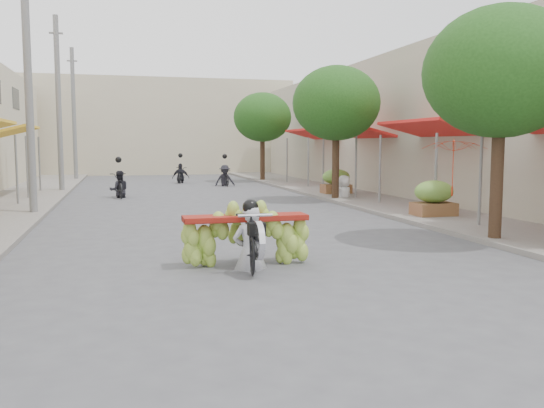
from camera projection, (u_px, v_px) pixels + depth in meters
The scene contains 18 objects.
ground at pixel (333, 309), 7.79m from camera, with size 120.00×120.00×0.00m, color #515256.
sidewalk_right at pixel (363, 196), 23.99m from camera, with size 4.00×60.00×0.12m, color gray.
shophouse_row_right at pixel (484, 125), 23.98m from camera, with size 9.77×40.00×6.00m.
far_building at pixel (157, 127), 43.98m from camera, with size 20.00×6.00×7.00m, color beige.
utility_pole_mid at pixel (28, 85), 17.55m from camera, with size 0.60×0.24×8.00m.
utility_pole_far at pixel (59, 104), 26.21m from camera, with size 0.60×0.24×8.00m.
utility_pole_back at pixel (74, 114), 34.87m from camera, with size 0.60×0.24×8.00m.
street_tree_near at pixel (501, 73), 12.62m from camera, with size 3.40×3.40×5.25m.
street_tree_mid at pixel (336, 104), 22.23m from camera, with size 3.40×3.40×5.25m.
street_tree_far at pixel (262, 117), 33.78m from camera, with size 3.40×3.40×5.25m.
produce_crate_mid at pixel (434, 195), 16.98m from camera, with size 1.20×0.88×1.16m.
produce_crate_far at pixel (336, 179), 24.68m from camera, with size 1.20×0.88×1.16m.
banana_motorbike at pixel (248, 229), 10.33m from camera, with size 2.28×1.95×2.12m.
market_umbrella at pixel (454, 138), 15.60m from camera, with size 2.32×2.32×1.60m.
pedestrian at pixel (344, 175), 22.87m from camera, with size 1.00×0.84×1.74m.
bg_motorbike_a at pixel (119, 180), 23.92m from camera, with size 0.83×1.82×1.95m.
bg_motorbike_b at pixel (225, 170), 30.54m from camera, with size 1.11×1.55×1.95m.
bg_motorbike_c at pixel (181, 169), 32.84m from camera, with size 1.06×1.68×1.95m.
Camera 1 is at (-2.74, -7.14, 2.22)m, focal length 38.00 mm.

